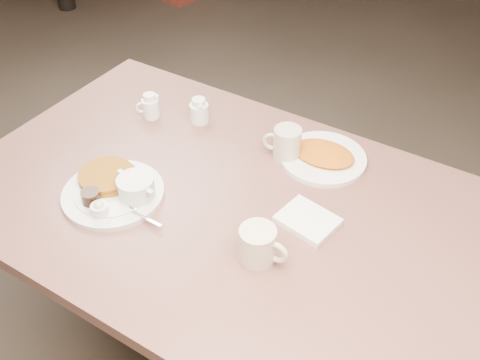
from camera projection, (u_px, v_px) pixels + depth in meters
The scene contains 8 objects.
diner_table at pixel (236, 249), 1.53m from camera, with size 1.50×0.90×0.75m.
main_plate at pixel (116, 189), 1.43m from camera, with size 0.34×0.31×0.07m.
coffee_mug_near at pixel (259, 244), 1.25m from camera, with size 0.12×0.09×0.09m.
napkin at pixel (308, 221), 1.36m from camera, with size 0.16×0.13×0.02m.
coffee_mug_far at pixel (286, 144), 1.53m from camera, with size 0.12×0.10×0.10m.
creamer_left at pixel (150, 106), 1.70m from camera, with size 0.07×0.07×0.08m.
creamer_right at pixel (199, 111), 1.68m from camera, with size 0.07×0.08×0.08m.
hash_plate at pixel (323, 157), 1.54m from camera, with size 0.25×0.25×0.04m.
Camera 1 is at (0.55, -0.87, 1.72)m, focal length 40.86 mm.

